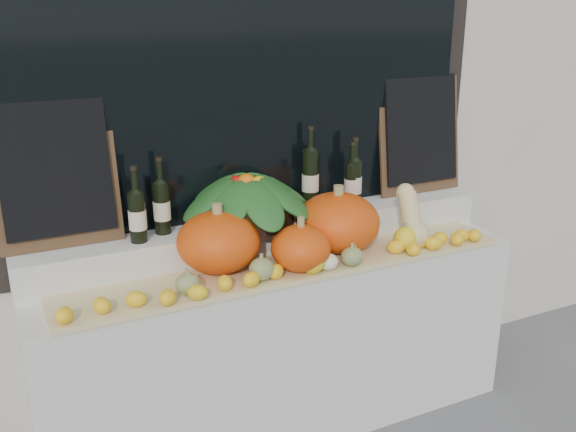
{
  "coord_description": "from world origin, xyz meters",
  "views": [
    {
      "loc": [
        -1.18,
        -0.96,
        2.03
      ],
      "look_at": [
        0.0,
        1.45,
        1.12
      ],
      "focal_mm": 40.0,
      "sensor_mm": 36.0,
      "label": 1
    }
  ],
  "objects": [
    {
      "name": "decorative_gourds",
      "position": [
        0.08,
        1.3,
        0.96
      ],
      "size": [
        1.17,
        0.16,
        0.15
      ],
      "color": "#345C1B",
      "rests_on": "straw_bedding"
    },
    {
      "name": "pumpkin_left",
      "position": [
        -0.31,
        1.49,
        1.04
      ],
      "size": [
        0.44,
        0.44,
        0.26
      ],
      "primitive_type": "ellipsoid",
      "rotation": [
        0.0,
        0.0,
        -0.23
      ],
      "color": "#E54D0C",
      "rests_on": "straw_bedding"
    },
    {
      "name": "produce_bowl",
      "position": [
        -0.11,
        1.66,
        1.16
      ],
      "size": [
        0.66,
        0.66,
        0.25
      ],
      "color": "black",
      "rests_on": "rear_tier"
    },
    {
      "name": "display_sill",
      "position": [
        0.0,
        1.52,
        0.44
      ],
      "size": [
        2.3,
        0.55,
        0.88
      ],
      "primitive_type": "cube",
      "color": "silver",
      "rests_on": "ground"
    },
    {
      "name": "wine_bottle_far_right",
      "position": [
        0.47,
        1.67,
        1.15
      ],
      "size": [
        0.08,
        0.08,
        0.33
      ],
      "color": "black",
      "rests_on": "rear_tier"
    },
    {
      "name": "pumpkin_center",
      "position": [
        0.01,
        1.34,
        1.01
      ],
      "size": [
        0.29,
        0.29,
        0.2
      ],
      "primitive_type": "ellipsoid",
      "rotation": [
        0.0,
        0.0,
        -0.1
      ],
      "color": "#E54D0C",
      "rests_on": "straw_bedding"
    },
    {
      "name": "pumpkin_right",
      "position": [
        0.27,
        1.47,
        1.04
      ],
      "size": [
        0.49,
        0.49,
        0.28
      ],
      "primitive_type": "ellipsoid",
      "rotation": [
        0.0,
        0.0,
        -0.28
      ],
      "color": "#E54D0C",
      "rests_on": "straw_bedding"
    },
    {
      "name": "butternut_squash",
      "position": [
        0.62,
        1.38,
        1.03
      ],
      "size": [
        0.14,
        0.21,
        0.29
      ],
      "color": "#EAD089",
      "rests_on": "straw_bedding"
    },
    {
      "name": "chalkboard_right",
      "position": [
        0.92,
        1.74,
        1.36
      ],
      "size": [
        0.5,
        0.12,
        0.62
      ],
      "rotation": [
        -0.14,
        0.0,
        0.0
      ],
      "color": "#4C331E",
      "rests_on": "rear_tier"
    },
    {
      "name": "rear_tier",
      "position": [
        0.0,
        1.68,
        0.96
      ],
      "size": [
        2.3,
        0.25,
        0.16
      ],
      "primitive_type": "cube",
      "color": "silver",
      "rests_on": "display_sill"
    },
    {
      "name": "wine_bottle_near_left",
      "position": [
        -0.5,
        1.7,
        1.16
      ],
      "size": [
        0.08,
        0.08,
        0.35
      ],
      "color": "black",
      "rests_on": "rear_tier"
    },
    {
      "name": "chalkboard_left",
      "position": [
        -0.92,
        1.74,
        1.36
      ],
      "size": [
        0.5,
        0.12,
        0.62
      ],
      "rotation": [
        -0.14,
        0.0,
        0.0
      ],
      "color": "#4C331E",
      "rests_on": "rear_tier"
    },
    {
      "name": "straw_bedding",
      "position": [
        0.0,
        1.4,
        0.89
      ],
      "size": [
        2.1,
        0.32,
        0.02
      ],
      "primitive_type": "cube",
      "color": "tan",
      "rests_on": "display_sill"
    },
    {
      "name": "wine_bottle_far_left",
      "position": [
        -0.62,
        1.64,
        1.16
      ],
      "size": [
        0.08,
        0.08,
        0.33
      ],
      "color": "black",
      "rests_on": "rear_tier"
    },
    {
      "name": "wine_bottle_tall",
      "position": [
        0.24,
        1.7,
        1.2
      ],
      "size": [
        0.08,
        0.08,
        0.42
      ],
      "color": "black",
      "rests_on": "rear_tier"
    },
    {
      "name": "wine_bottle_near_right",
      "position": [
        0.48,
        1.67,
        1.16
      ],
      "size": [
        0.08,
        0.08,
        0.35
      ],
      "color": "black",
      "rests_on": "rear_tier"
    },
    {
      "name": "lemon_heap",
      "position": [
        0.0,
        1.29,
        0.94
      ],
      "size": [
        2.2,
        0.16,
        0.06
      ],
      "primitive_type": null,
      "color": "yellow",
      "rests_on": "straw_bedding"
    }
  ]
}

